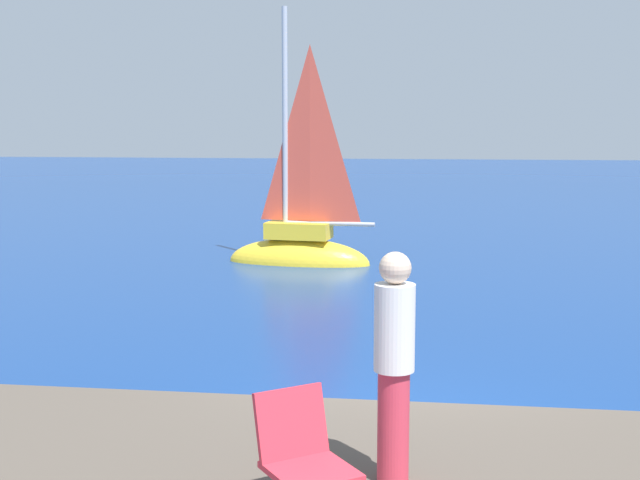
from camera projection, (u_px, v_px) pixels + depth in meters
The scene contains 5 objects.
ground_plane at pixel (401, 438), 9.57m from camera, with size 160.00×160.00×0.00m, color navy.
boulder_inland at pixel (93, 472), 8.64m from camera, with size 1.29×1.03×0.71m, color brown.
sailboat_near at pixel (300, 248), 21.68m from camera, with size 3.89×1.64×7.11m.
person_standing at pixel (394, 361), 5.74m from camera, with size 0.28×0.28×1.62m.
beach_chair at pixel (302, 451), 5.27m from camera, with size 0.74×0.76×0.80m.
Camera 1 is at (0.36, -9.22, 3.53)m, focal length 47.30 mm.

